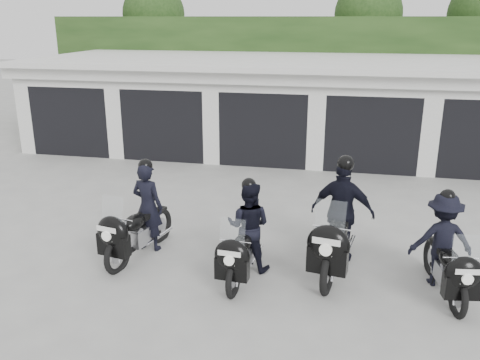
% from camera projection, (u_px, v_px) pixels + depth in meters
% --- Properties ---
extents(ground, '(80.00, 80.00, 0.00)m').
position_uv_depth(ground, '(216.00, 242.00, 10.09)').
color(ground, '#9E9F99').
rests_on(ground, ground).
extents(garage_block, '(16.40, 6.80, 2.96)m').
position_uv_depth(garage_block, '(275.00, 105.00, 17.16)').
color(garage_block, silver).
rests_on(garage_block, ground).
extents(background_vegetation, '(20.00, 3.90, 5.80)m').
position_uv_depth(background_vegetation, '(301.00, 55.00, 21.20)').
color(background_vegetation, '#1A3413').
rests_on(background_vegetation, ground).
extents(police_bike_a, '(0.90, 2.10, 1.85)m').
position_uv_depth(police_bike_a, '(139.00, 218.00, 9.37)').
color(police_bike_a, black).
rests_on(police_bike_a, ground).
extents(police_bike_b, '(0.82, 2.00, 1.74)m').
position_uv_depth(police_bike_b, '(246.00, 234.00, 8.69)').
color(police_bike_b, black).
rests_on(police_bike_b, ground).
extents(police_bike_c, '(1.22, 2.37, 2.07)m').
position_uv_depth(police_bike_c, '(340.00, 221.00, 8.87)').
color(police_bike_c, black).
rests_on(police_bike_c, ground).
extents(police_bike_d, '(1.10, 1.96, 1.72)m').
position_uv_depth(police_bike_d, '(445.00, 247.00, 8.19)').
color(police_bike_d, black).
rests_on(police_bike_d, ground).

